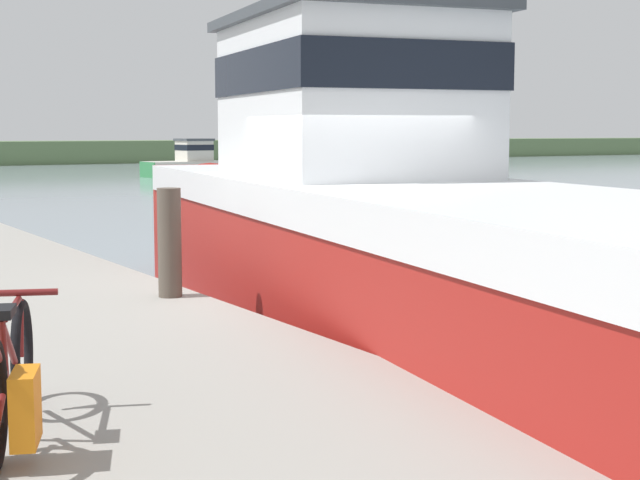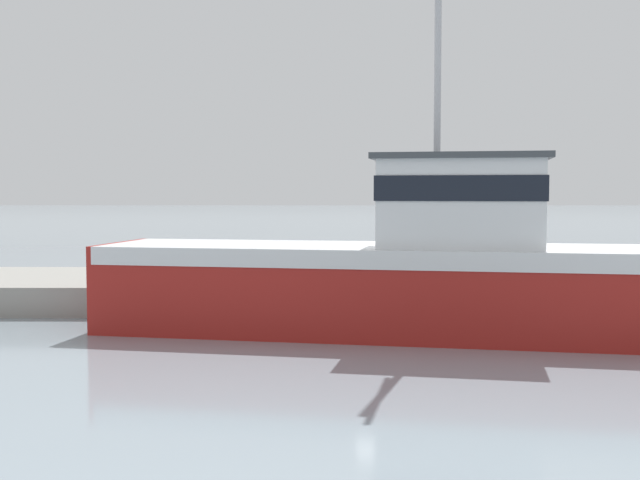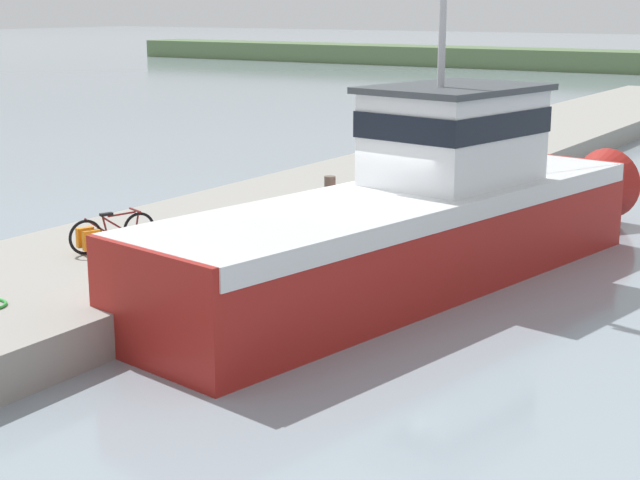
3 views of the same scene
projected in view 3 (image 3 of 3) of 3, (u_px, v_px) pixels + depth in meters
ground_plane at (393, 275)px, 19.29m from camera, size 320.00×320.00×0.00m
dock_pier at (235, 234)px, 21.23m from camera, size 5.19×80.00×0.71m
fishing_boat_main at (428, 212)px, 18.66m from camera, size 4.92×14.29×8.69m
bicycle_touring at (105, 234)px, 18.17m from camera, size 0.80×1.65×0.73m
mooring_post at (330, 202)px, 20.05m from camera, size 0.23×0.23×1.08m
water_bottle_by_bike at (83, 233)px, 19.27m from camera, size 0.07×0.07×0.21m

